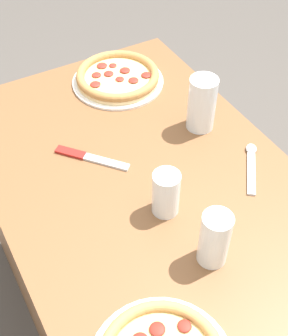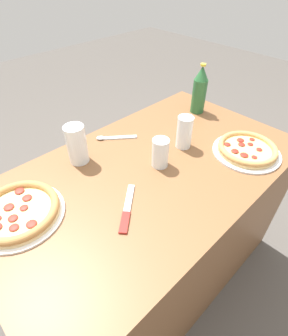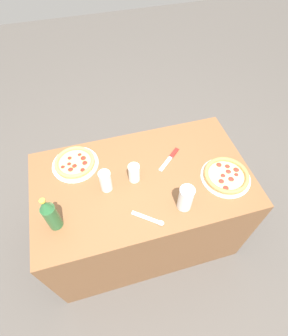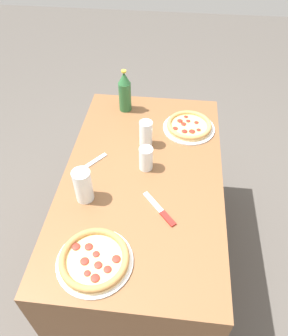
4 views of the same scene
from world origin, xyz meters
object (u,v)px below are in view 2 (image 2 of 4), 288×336
(knife, at_px, (127,210))
(glass_mango_juice, at_px, (77,146))
(glass_orange_juice, at_px, (184,133))
(spoon, at_px, (112,138))
(beer_bottle, at_px, (200,90))
(glass_iced_tea, at_px, (160,154))
(pizza_salami, at_px, (18,212))
(pizza_pepperoni, at_px, (247,149))

(knife, bearing_deg, glass_mango_juice, -95.99)
(glass_orange_juice, relative_size, spoon, 0.89)
(glass_orange_juice, height_order, spoon, glass_orange_juice)
(beer_bottle, bearing_deg, glass_mango_juice, -6.41)
(glass_iced_tea, height_order, glass_mango_juice, glass_mango_juice)
(spoon, bearing_deg, glass_iced_tea, 94.62)
(glass_mango_juice, xyz_separation_m, knife, (0.03, 0.33, -0.07))
(glass_iced_tea, distance_m, beer_bottle, 0.48)
(pizza_salami, xyz_separation_m, knife, (-0.26, 0.22, -0.02))
(pizza_pepperoni, bearing_deg, glass_iced_tea, -32.04)
(spoon, bearing_deg, glass_mango_juice, 10.16)
(pizza_salami, xyz_separation_m, glass_orange_juice, (-0.67, 0.11, 0.05))
(glass_orange_juice, bearing_deg, glass_iced_tea, 6.40)
(glass_mango_juice, relative_size, beer_bottle, 0.65)
(pizza_pepperoni, bearing_deg, spoon, -54.50)
(spoon, bearing_deg, glass_orange_juice, 125.95)
(glass_mango_juice, xyz_separation_m, glass_orange_juice, (-0.37, 0.22, -0.00))
(glass_iced_tea, xyz_separation_m, glass_mango_juice, (0.21, -0.24, 0.02))
(glass_mango_juice, height_order, beer_bottle, beer_bottle)
(glass_mango_juice, height_order, knife, glass_mango_juice)
(pizza_pepperoni, height_order, glass_iced_tea, glass_iced_tea)
(spoon, bearing_deg, knife, 58.23)
(pizza_pepperoni, distance_m, glass_mango_juice, 0.68)
(pizza_pepperoni, xyz_separation_m, glass_mango_juice, (0.52, -0.43, 0.05))
(glass_iced_tea, xyz_separation_m, spoon, (0.02, -0.27, -0.05))
(glass_orange_juice, bearing_deg, beer_bottle, -152.98)
(glass_mango_juice, xyz_separation_m, beer_bottle, (-0.66, 0.07, 0.04))
(pizza_salami, xyz_separation_m, spoon, (-0.48, -0.14, -0.02))
(pizza_salami, xyz_separation_m, glass_mango_juice, (-0.29, -0.11, 0.05))
(glass_orange_juice, bearing_deg, glass_mango_juice, -30.64)
(glass_iced_tea, height_order, glass_orange_juice, glass_orange_juice)
(glass_mango_juice, bearing_deg, spoon, -169.84)
(glass_iced_tea, relative_size, spoon, 0.75)
(pizza_salami, distance_m, knife, 0.34)
(glass_iced_tea, bearing_deg, spoon, -85.38)
(beer_bottle, distance_m, knife, 0.75)
(spoon, bearing_deg, pizza_salami, 16.16)
(pizza_pepperoni, height_order, knife, pizza_pepperoni)
(pizza_pepperoni, relative_size, glass_iced_tea, 2.34)
(knife, bearing_deg, pizza_pepperoni, 168.94)
(glass_iced_tea, bearing_deg, glass_mango_juice, -48.67)
(glass_iced_tea, xyz_separation_m, knife, (0.24, 0.09, -0.05))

